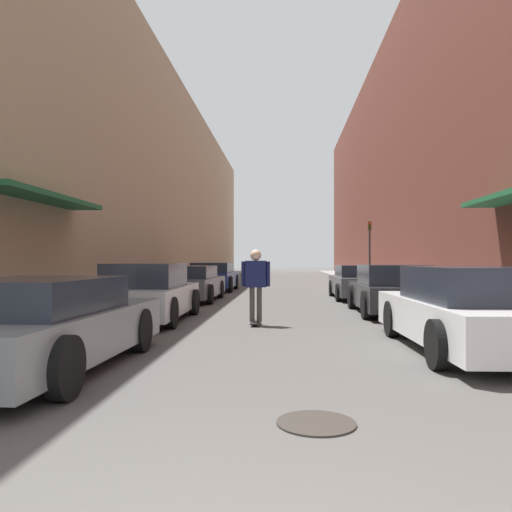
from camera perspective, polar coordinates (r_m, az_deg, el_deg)
The scene contains 15 objects.
ground at distance 24.31m, azimuth 2.89°, elevation -3.79°, with size 125.55×125.55×0.00m, color #4C4947.
curb_strip_left at distance 30.45m, azimuth -6.42°, elevation -2.99°, with size 1.80×57.07×0.12m.
curb_strip_right at distance 30.38m, azimuth 12.40°, elevation -2.98°, with size 1.80×57.07×0.12m.
building_row_left at distance 31.36m, azimuth -11.69°, elevation 7.90°, with size 4.90×57.07×11.92m.
building_row_right at distance 31.44m, azimuth 17.69°, elevation 10.02°, with size 4.90×57.07×14.22m.
parked_car_left_0 at distance 7.07m, azimuth -23.36°, elevation -7.27°, with size 1.99×4.42×1.21m.
parked_car_left_1 at distance 11.97m, azimuth -12.23°, elevation -4.21°, with size 1.86×4.25×1.35m.
parked_car_left_2 at distance 17.53m, azimuth -7.57°, elevation -3.15°, with size 1.98×4.36×1.22m.
parked_car_left_3 at distance 23.10m, azimuth -4.90°, elevation -2.38°, with size 2.02×4.30×1.29m.
parked_car_right_0 at distance 8.51m, azimuth 22.92°, elevation -5.79°, with size 1.88×4.59×1.33m.
parked_car_right_1 at distance 13.71m, azimuth 15.15°, elevation -3.78°, with size 1.88×4.20×1.30m.
parked_car_right_2 at distance 18.63m, azimuth 11.87°, elevation -2.97°, with size 2.04×4.15×1.23m.
skateboarder at distance 10.96m, azimuth -0.04°, elevation -2.62°, with size 0.63×0.78×1.66m.
manhole_cover at distance 4.64m, azimuth 6.90°, elevation -18.42°, with size 0.70×0.70×0.02m.
traffic_light at distance 26.15m, azimuth 12.86°, elevation 1.18°, with size 0.16×0.22×3.27m.
Camera 1 is at (0.21, -1.44, 1.45)m, focal length 35.00 mm.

